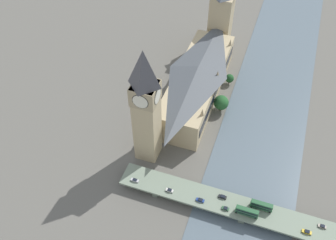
% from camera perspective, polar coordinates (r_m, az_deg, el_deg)
% --- Properties ---
extents(ground_plane, '(600.00, 600.00, 0.00)m').
position_cam_1_polar(ground_plane, '(253.94, 7.52, 1.73)').
color(ground_plane, '#605E56').
extents(river_water, '(52.17, 360.00, 0.30)m').
position_cam_1_polar(river_water, '(252.40, 14.57, 0.00)').
color(river_water, slate).
rests_on(river_water, ground_plane).
extents(parliament_hall, '(28.43, 96.25, 25.74)m').
position_cam_1_polar(parliament_hall, '(253.40, 4.51, 5.90)').
color(parliament_hall, tan).
rests_on(parliament_hall, ground_plane).
extents(clock_tower, '(13.79, 13.79, 75.80)m').
position_cam_1_polar(clock_tower, '(197.19, -3.38, 2.15)').
color(clock_tower, tan).
rests_on(clock_tower, ground_plane).
extents(victoria_tower, '(16.10, 16.10, 55.69)m').
position_cam_1_polar(victoria_tower, '(293.44, 8.05, 15.10)').
color(victoria_tower, tan).
rests_on(victoria_tower, ground_plane).
extents(road_bridge, '(136.34, 14.33, 5.38)m').
position_cam_1_polar(road_bridge, '(204.35, 11.51, -13.20)').
color(road_bridge, '#5D6A59').
rests_on(road_bridge, ground_plane).
extents(double_decker_bus_lead, '(11.40, 2.56, 4.94)m').
position_cam_1_polar(double_decker_bus_lead, '(203.01, 14.06, -12.54)').
color(double_decker_bus_lead, '#235B33').
rests_on(double_decker_bus_lead, road_bridge).
extents(double_decker_bus_mid, '(11.79, 2.49, 4.89)m').
position_cam_1_polar(double_decker_bus_mid, '(199.61, 11.94, -13.50)').
color(double_decker_bus_mid, '#235B33').
rests_on(double_decker_bus_mid, road_bridge).
extents(car_northbound_lead, '(4.63, 1.88, 1.46)m').
position_cam_1_polar(car_northbound_lead, '(204.46, 20.40, -15.68)').
color(car_northbound_lead, gold).
rests_on(car_northbound_lead, road_bridge).
extents(car_northbound_mid, '(4.46, 1.90, 1.39)m').
position_cam_1_polar(car_northbound_mid, '(201.97, 4.94, -12.05)').
color(car_northbound_mid, navy).
rests_on(car_northbound_mid, road_bridge).
extents(car_northbound_tail, '(4.05, 1.76, 1.31)m').
position_cam_1_polar(car_northbound_tail, '(208.79, 22.45, -14.73)').
color(car_northbound_tail, slate).
rests_on(car_northbound_tail, road_bridge).
extents(car_southbound_lead, '(4.52, 1.80, 1.39)m').
position_cam_1_polar(car_southbound_lead, '(208.74, -5.09, -9.11)').
color(car_southbound_lead, silver).
rests_on(car_southbound_lead, road_bridge).
extents(car_southbound_mid, '(3.80, 1.93, 1.37)m').
position_cam_1_polar(car_southbound_mid, '(200.98, 8.74, -13.17)').
color(car_southbound_mid, '#2D5638').
rests_on(car_southbound_mid, road_bridge).
extents(car_southbound_tail, '(4.14, 1.83, 1.49)m').
position_cam_1_polar(car_southbound_tail, '(204.35, 0.23, -10.65)').
color(car_southbound_tail, silver).
rests_on(car_southbound_tail, road_bridge).
extents(car_southbound_extra, '(4.42, 1.81, 1.51)m').
position_cam_1_polar(car_southbound_extra, '(204.29, 8.31, -11.49)').
color(car_southbound_extra, black).
rests_on(car_southbound_extra, road_bridge).
extents(tree_embankment_near, '(9.85, 9.85, 12.27)m').
position_cam_1_polar(tree_embankment_near, '(247.83, 8.10, 2.64)').
color(tree_embankment_near, brown).
rests_on(tree_embankment_near, ground_plane).
extents(tree_embankment_mid, '(6.94, 6.94, 8.94)m').
position_cam_1_polar(tree_embankment_mid, '(250.67, 8.15, 2.66)').
color(tree_embankment_mid, brown).
rests_on(tree_embankment_mid, ground_plane).
extents(tree_embankment_far, '(6.14, 6.14, 7.91)m').
position_cam_1_polar(tree_embankment_far, '(270.65, 9.36, 6.26)').
color(tree_embankment_far, brown).
rests_on(tree_embankment_far, ground_plane).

